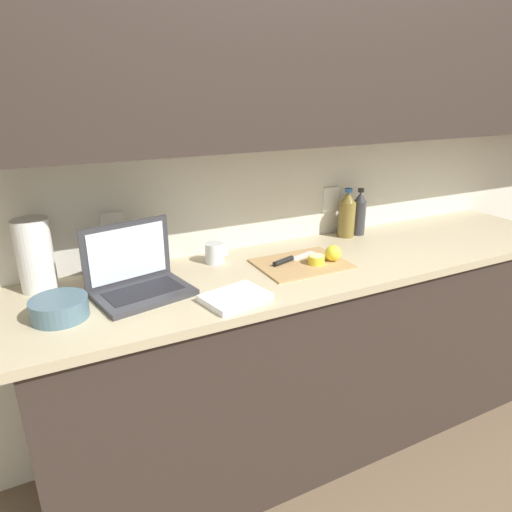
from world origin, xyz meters
The scene contains 14 objects.
ground_plane centered at (0.00, 0.00, 0.00)m, with size 12.00×12.00×0.00m, color brown.
wall_back centered at (0.00, 0.24, 1.56)m, with size 5.20×0.38×2.60m.
counter_unit centered at (0.02, 0.00, 0.48)m, with size 2.56×0.62×0.94m.
laptop centered at (-0.82, 0.04, 1.00)m, with size 0.37×0.30×0.25m.
cutting_board centered at (-0.14, 0.00, 0.94)m, with size 0.37×0.28×0.01m, color tan.
knife centered at (-0.18, 0.03, 0.95)m, with size 0.25×0.10×0.02m.
lemon_half_cut centered at (-0.09, -0.04, 0.96)m, with size 0.07×0.07×0.04m.
lemon_whole_beside centered at (-0.01, -0.04, 0.98)m, with size 0.07×0.07×0.07m.
bottle_green_soda centered at (0.34, 0.23, 1.04)m, with size 0.07×0.07×0.24m.
bottle_oil_tall centered at (0.27, 0.23, 1.05)m, with size 0.08×0.08×0.24m.
measuring_cup centered at (-0.46, 0.19, 0.98)m, with size 0.10×0.08×0.09m.
bowl_white centered at (-1.09, -0.05, 0.97)m, with size 0.18×0.18×0.07m.
paper_towel_roll centered at (-1.14, 0.22, 1.07)m, with size 0.13×0.13×0.27m.
dish_towel centered at (-0.53, -0.19, 0.95)m, with size 0.22×0.16×0.02m, color white.
Camera 1 is at (-1.12, -1.52, 1.65)m, focal length 32.00 mm.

